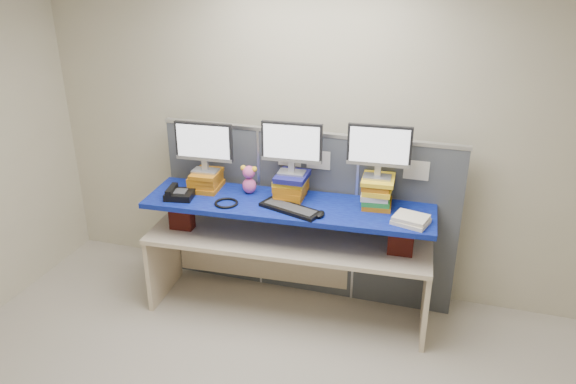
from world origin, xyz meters
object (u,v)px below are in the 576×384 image
(blue_board, at_px, (288,206))
(keyboard, at_px, (290,209))
(monitor_center, at_px, (292,145))
(desk_phone, at_px, (179,194))
(desk, at_px, (288,252))
(monitor_right, at_px, (379,148))
(monitor_left, at_px, (204,144))

(blue_board, distance_m, keyboard, 0.14)
(monitor_center, bearing_deg, desk_phone, -166.01)
(desk, distance_m, monitor_center, 0.92)
(desk, height_order, monitor_right, monitor_right)
(monitor_left, xyz_separation_m, monitor_center, (0.74, 0.04, 0.05))
(blue_board, height_order, monitor_right, monitor_right)
(monitor_right, relative_size, desk_phone, 1.95)
(blue_board, distance_m, monitor_center, 0.49)
(desk, height_order, desk_phone, desk_phone)
(monitor_right, bearing_deg, desk_phone, -171.97)
(blue_board, xyz_separation_m, desk_phone, (-0.89, -0.16, 0.06))
(desk_phone, bearing_deg, monitor_left, 49.14)
(desk, bearing_deg, desk_phone, -173.29)
(monitor_center, xyz_separation_m, desk_phone, (-0.89, -0.28, -0.42))
(monitor_left, bearing_deg, monitor_right, -0.00)
(desk, relative_size, desk_phone, 9.43)
(blue_board, distance_m, monitor_right, 0.86)
(monitor_center, bearing_deg, blue_board, -90.60)
(monitor_right, bearing_deg, blue_board, -170.25)
(monitor_right, bearing_deg, desk, -170.25)
(blue_board, bearing_deg, desk, 176.62)
(blue_board, relative_size, monitor_center, 4.76)
(desk_phone, bearing_deg, monitor_center, 7.71)
(desk, bearing_deg, keyboard, -68.62)
(blue_board, height_order, monitor_left, monitor_left)
(desk_phone, bearing_deg, desk, 0.44)
(monitor_center, relative_size, desk_phone, 1.95)
(monitor_left, bearing_deg, desk_phone, -124.59)
(monitor_left, relative_size, monitor_center, 1.00)
(monitor_center, distance_m, desk_phone, 1.02)
(desk, xyz_separation_m, keyboard, (0.06, -0.12, 0.47))
(monitor_right, xyz_separation_m, keyboard, (-0.63, -0.28, -0.47))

